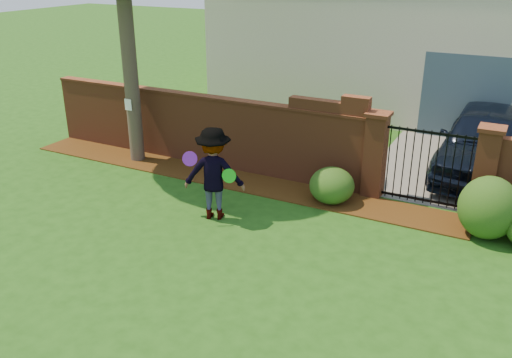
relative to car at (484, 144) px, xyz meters
The scene contains 15 objects.
ground 7.63m from the car, 124.98° to the right, with size 80.00×80.00×0.01m, color #1E4A12.
mulch_bed 6.09m from the car, 151.47° to the right, with size 11.10×1.08×0.03m, color #371F0A.
brick_wall 6.74m from the car, 160.77° to the right, with size 8.70×0.31×2.16m.
pillar_left 2.96m from the car, 131.32° to the right, with size 0.50×0.50×1.88m.
pillar_right 2.24m from the car, 83.60° to the right, with size 0.50×0.50×1.88m.
iron_gate 2.38m from the car, 110.98° to the right, with size 1.78×0.03×1.60m.
driveway 2.13m from the car, 115.54° to the left, with size 3.20×8.00×0.01m, color slate.
house 7.08m from the car, 120.09° to the left, with size 12.40×6.40×6.30m.
car is the anchor object (origin of this frame).
paper_notice 8.53m from the car, 159.27° to the right, with size 0.20×0.01×0.28m, color white.
shrub_left 4.00m from the car, 131.24° to the right, with size 0.95×0.95×0.78m, color #1B4615.
shrub_middle 3.14m from the car, 81.68° to the right, with size 1.09×1.09×1.20m, color #1B4615.
man 6.51m from the car, 133.15° to the right, with size 1.21×0.70×1.87m, color gray.
frisbee_purple 6.98m from the car, 133.06° to the right, with size 0.29×0.29×0.03m, color purple.
frisbee_green 6.28m from the car, 130.58° to the right, with size 0.28×0.28×0.03m, color green.
Camera 1 is at (5.15, -6.81, 4.89)m, focal length 37.95 mm.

